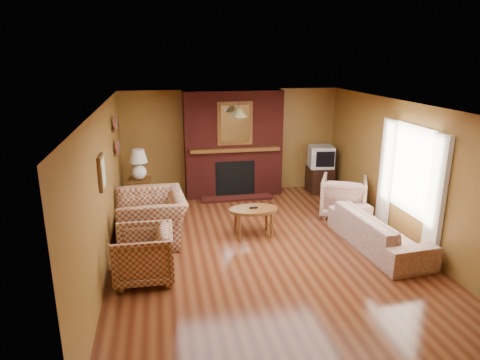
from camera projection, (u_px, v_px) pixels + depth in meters
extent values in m
plane|color=#471E0F|center=(264.00, 249.00, 7.23)|extent=(6.50, 6.50, 0.00)
plane|color=silver|center=(266.00, 106.00, 6.55)|extent=(6.50, 6.50, 0.00)
plane|color=olive|center=(231.00, 142.00, 9.95)|extent=(6.50, 0.00, 6.50)
plane|color=olive|center=(352.00, 282.00, 3.83)|extent=(6.50, 0.00, 6.50)
plane|color=olive|center=(104.00, 190.00, 6.45)|extent=(0.00, 6.50, 6.50)
plane|color=olive|center=(406.00, 173.00, 7.34)|extent=(0.00, 6.50, 6.50)
cube|color=#4C1510|center=(233.00, 144.00, 9.72)|extent=(2.20, 0.50, 2.40)
cube|color=black|center=(235.00, 178.00, 9.71)|extent=(0.90, 0.06, 0.80)
cube|color=#4C1510|center=(236.00, 198.00, 9.67)|extent=(1.60, 0.35, 0.06)
cube|color=#5E3316|center=(235.00, 150.00, 9.49)|extent=(2.00, 0.18, 0.08)
cube|color=#5E3316|center=(235.00, 124.00, 9.35)|extent=(0.78, 0.05, 0.95)
cube|color=white|center=(235.00, 124.00, 9.32)|extent=(0.62, 0.02, 0.80)
cube|color=beige|center=(436.00, 199.00, 6.48)|extent=(0.08, 0.35, 2.00)
cube|color=beige|center=(386.00, 173.00, 7.89)|extent=(0.08, 0.35, 2.00)
cube|color=white|center=(412.00, 170.00, 7.12)|extent=(0.03, 1.10, 1.50)
cube|color=#5E3316|center=(116.00, 152.00, 8.20)|extent=(0.06, 0.55, 0.04)
cube|color=#5E3316|center=(114.00, 129.00, 8.07)|extent=(0.06, 0.55, 0.04)
cube|color=#5E3316|center=(102.00, 172.00, 6.07)|extent=(0.04, 0.40, 0.50)
cube|color=silver|center=(103.00, 172.00, 6.07)|extent=(0.01, 0.32, 0.42)
cylinder|color=black|center=(239.00, 102.00, 8.77)|extent=(0.01, 0.01, 0.35)
cone|color=#B09046|center=(239.00, 113.00, 8.83)|extent=(0.36, 0.36, 0.18)
imported|color=maroon|center=(151.00, 218.00, 7.43)|extent=(1.24, 1.39, 0.85)
imported|color=maroon|center=(144.00, 255.00, 6.15)|extent=(0.87, 0.84, 0.78)
imported|color=beige|center=(378.00, 231.00, 7.18)|extent=(0.99, 2.16, 0.61)
imported|color=beige|center=(344.00, 196.00, 8.62)|extent=(1.16, 1.18, 0.81)
ellipsoid|color=#5E3316|center=(253.00, 210.00, 7.62)|extent=(0.87, 0.54, 0.05)
cube|color=black|center=(253.00, 208.00, 7.61)|extent=(0.15, 0.05, 0.02)
cylinder|color=#5E3316|center=(267.00, 219.00, 7.92)|extent=(0.05, 0.05, 0.47)
cylinder|color=#5E3316|center=(236.00, 221.00, 7.81)|extent=(0.05, 0.05, 0.47)
cylinder|color=#5E3316|center=(272.00, 226.00, 7.59)|extent=(0.05, 0.05, 0.47)
cylinder|color=#5E3316|center=(239.00, 228.00, 7.48)|extent=(0.05, 0.05, 0.47)
cube|color=#5E3316|center=(141.00, 194.00, 9.08)|extent=(0.47, 0.47, 0.63)
sphere|color=white|center=(139.00, 172.00, 8.94)|extent=(0.31, 0.31, 0.31)
cylinder|color=black|center=(138.00, 164.00, 8.89)|extent=(0.03, 0.03, 0.10)
cone|color=white|center=(138.00, 156.00, 8.84)|extent=(0.39, 0.39, 0.27)
cube|color=black|center=(320.00, 179.00, 10.15)|extent=(0.57, 0.52, 0.60)
cube|color=#B1B4B9|center=(321.00, 157.00, 9.99)|extent=(0.62, 0.60, 0.50)
cube|color=black|center=(325.00, 159.00, 9.74)|extent=(0.42, 0.08, 0.36)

